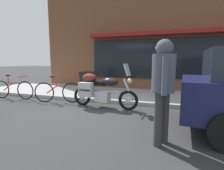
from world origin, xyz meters
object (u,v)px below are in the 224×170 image
at_px(touring_motorcycle, 100,89).
at_px(second_bicycle_by_cafe, 13,89).
at_px(parked_bicycle, 58,92).
at_px(sandwich_board_sign, 87,82).
at_px(pedestrian_walking, 163,80).

height_order(touring_motorcycle, second_bicycle_by_cafe, touring_motorcycle).
bearing_deg(parked_bicycle, second_bicycle_by_cafe, -179.00).
distance_m(parked_bicycle, sandwich_board_sign, 1.45).
distance_m(pedestrian_walking, second_bicycle_by_cafe, 5.97).
xyz_separation_m(pedestrian_walking, sandwich_board_sign, (-3.08, 3.45, -0.57)).
bearing_deg(touring_motorcycle, parked_bicycle, 173.43).
distance_m(touring_motorcycle, second_bicycle_by_cafe, 3.66).
bearing_deg(pedestrian_walking, second_bicycle_by_cafe, 159.65).
bearing_deg(touring_motorcycle, sandwich_board_sign, 127.00).
relative_size(pedestrian_walking, second_bicycle_by_cafe, 1.01).
height_order(pedestrian_walking, second_bicycle_by_cafe, pedestrian_walking).
xyz_separation_m(touring_motorcycle, sandwich_board_sign, (-1.17, 1.55, -0.02)).
height_order(parked_bicycle, pedestrian_walking, pedestrian_walking).
bearing_deg(second_bicycle_by_cafe, pedestrian_walking, -20.35).
relative_size(pedestrian_walking, sandwich_board_sign, 2.02).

